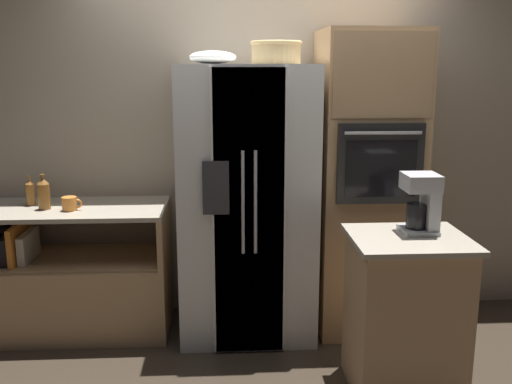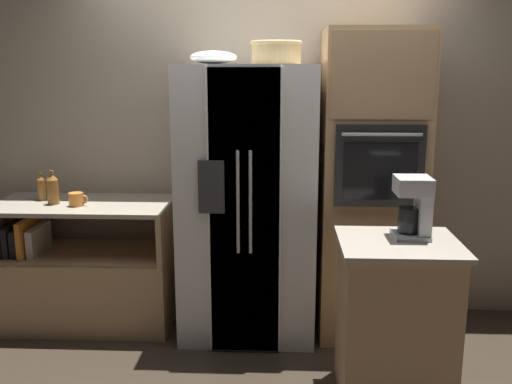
{
  "view_description": "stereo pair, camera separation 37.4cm",
  "coord_description": "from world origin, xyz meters",
  "px_view_note": "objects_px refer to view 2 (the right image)",
  "views": [
    {
      "loc": [
        -0.27,
        -3.65,
        1.82
      ],
      "look_at": [
        -0.06,
        -0.0,
        1.0
      ],
      "focal_mm": 40.0,
      "sensor_mm": 36.0,
      "label": 1
    },
    {
      "loc": [
        0.11,
        -3.65,
        1.82
      ],
      "look_at": [
        -0.06,
        -0.0,
        1.0
      ],
      "focal_mm": 40.0,
      "sensor_mm": 36.0,
      "label": 2
    }
  ],
  "objects_px": {
    "wicker_basket": "(276,51)",
    "coffee_maker": "(416,205)",
    "wall_oven": "(370,186)",
    "bottle_short": "(42,187)",
    "mug": "(77,199)",
    "fruit_bowl": "(213,57)",
    "bottle_tall": "(53,189)",
    "refrigerator": "(248,202)"
  },
  "relations": [
    {
      "from": "mug",
      "to": "wicker_basket",
      "type": "bearing_deg",
      "value": -2.02
    },
    {
      "from": "mug",
      "to": "refrigerator",
      "type": "bearing_deg",
      "value": 1.51
    },
    {
      "from": "wicker_basket",
      "to": "bottle_tall",
      "type": "height_order",
      "value": "wicker_basket"
    },
    {
      "from": "refrigerator",
      "to": "bottle_tall",
      "type": "distance_m",
      "value": 1.35
    },
    {
      "from": "fruit_bowl",
      "to": "coffee_maker",
      "type": "xyz_separation_m",
      "value": [
        1.16,
        -0.69,
        -0.78
      ]
    },
    {
      "from": "fruit_bowl",
      "to": "bottle_tall",
      "type": "bearing_deg",
      "value": 176.42
    },
    {
      "from": "mug",
      "to": "coffee_maker",
      "type": "distance_m",
      "value": 2.23
    },
    {
      "from": "wicker_basket",
      "to": "bottle_short",
      "type": "height_order",
      "value": "wicker_basket"
    },
    {
      "from": "wall_oven",
      "to": "bottle_short",
      "type": "relative_size",
      "value": 10.07
    },
    {
      "from": "wicker_basket",
      "to": "mug",
      "type": "relative_size",
      "value": 2.48
    },
    {
      "from": "wall_oven",
      "to": "fruit_bowl",
      "type": "xyz_separation_m",
      "value": [
        -1.03,
        -0.1,
        0.84
      ]
    },
    {
      "from": "wall_oven",
      "to": "coffee_maker",
      "type": "height_order",
      "value": "wall_oven"
    },
    {
      "from": "bottle_short",
      "to": "coffee_maker",
      "type": "height_order",
      "value": "coffee_maker"
    },
    {
      "from": "refrigerator",
      "to": "bottle_short",
      "type": "xyz_separation_m",
      "value": [
        -1.47,
        0.13,
        0.06
      ]
    },
    {
      "from": "wall_oven",
      "to": "bottle_tall",
      "type": "height_order",
      "value": "wall_oven"
    },
    {
      "from": "bottle_short",
      "to": "wicker_basket",
      "type": "bearing_deg",
      "value": -7.08
    },
    {
      "from": "bottle_tall",
      "to": "coffee_maker",
      "type": "height_order",
      "value": "coffee_maker"
    },
    {
      "from": "wicker_basket",
      "to": "coffee_maker",
      "type": "distance_m",
      "value": 1.3
    },
    {
      "from": "refrigerator",
      "to": "wall_oven",
      "type": "relative_size",
      "value": 0.89
    },
    {
      "from": "refrigerator",
      "to": "bottle_short",
      "type": "height_order",
      "value": "refrigerator"
    },
    {
      "from": "wicker_basket",
      "to": "fruit_bowl",
      "type": "xyz_separation_m",
      "value": [
        -0.4,
        0.02,
        -0.03
      ]
    },
    {
      "from": "refrigerator",
      "to": "fruit_bowl",
      "type": "distance_m",
      "value": 0.98
    },
    {
      "from": "wall_oven",
      "to": "bottle_short",
      "type": "distance_m",
      "value": 2.29
    },
    {
      "from": "coffee_maker",
      "to": "refrigerator",
      "type": "bearing_deg",
      "value": 141.8
    },
    {
      "from": "wall_oven",
      "to": "wicker_basket",
      "type": "height_order",
      "value": "wall_oven"
    },
    {
      "from": "refrigerator",
      "to": "bottle_tall",
      "type": "relative_size",
      "value": 7.76
    },
    {
      "from": "fruit_bowl",
      "to": "refrigerator",
      "type": "bearing_deg",
      "value": 14.79
    },
    {
      "from": "wall_oven",
      "to": "bottle_tall",
      "type": "xyz_separation_m",
      "value": [
        -2.16,
        -0.03,
        -0.04
      ]
    },
    {
      "from": "coffee_maker",
      "to": "fruit_bowl",
      "type": "bearing_deg",
      "value": 149.3
    },
    {
      "from": "refrigerator",
      "to": "wall_oven",
      "type": "xyz_separation_m",
      "value": [
        0.82,
        0.04,
        0.11
      ]
    },
    {
      "from": "bottle_tall",
      "to": "mug",
      "type": "bearing_deg",
      "value": -14.33
    },
    {
      "from": "wall_oven",
      "to": "bottle_tall",
      "type": "bearing_deg",
      "value": -179.3
    },
    {
      "from": "fruit_bowl",
      "to": "coffee_maker",
      "type": "relative_size",
      "value": 0.9
    },
    {
      "from": "refrigerator",
      "to": "bottle_tall",
      "type": "height_order",
      "value": "refrigerator"
    },
    {
      "from": "wall_oven",
      "to": "bottle_tall",
      "type": "relative_size",
      "value": 8.7
    },
    {
      "from": "coffee_maker",
      "to": "bottle_tall",
      "type": "bearing_deg",
      "value": 161.68
    },
    {
      "from": "refrigerator",
      "to": "fruit_bowl",
      "type": "bearing_deg",
      "value": -165.21
    },
    {
      "from": "fruit_bowl",
      "to": "bottle_short",
      "type": "height_order",
      "value": "fruit_bowl"
    },
    {
      "from": "fruit_bowl",
      "to": "bottle_short",
      "type": "bearing_deg",
      "value": 171.71
    },
    {
      "from": "fruit_bowl",
      "to": "bottle_short",
      "type": "relative_size",
      "value": 1.47
    },
    {
      "from": "bottle_short",
      "to": "mug",
      "type": "bearing_deg",
      "value": -27.48
    },
    {
      "from": "wicker_basket",
      "to": "bottle_tall",
      "type": "bearing_deg",
      "value": 176.51
    }
  ]
}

